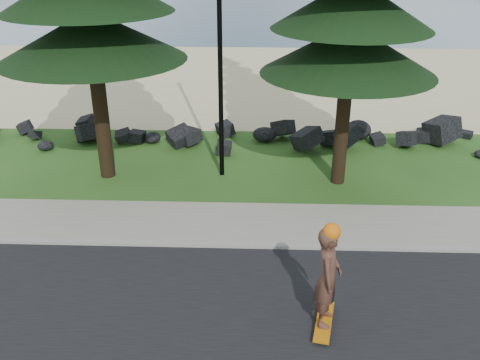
{
  "coord_description": "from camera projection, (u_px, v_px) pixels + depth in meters",
  "views": [
    {
      "loc": [
        1.09,
        -11.74,
        6.99
      ],
      "look_at": [
        0.67,
        0.0,
        1.35
      ],
      "focal_mm": 40.0,
      "sensor_mm": 36.0,
      "label": 1
    }
  ],
  "objects": [
    {
      "name": "seawall_boulders",
      "position": [
        227.0,
        145.0,
        18.68
      ],
      "size": [
        60.0,
        2.4,
        1.1
      ],
      "primitive_type": null,
      "color": "black",
      "rests_on": "ground"
    },
    {
      "name": "ground",
      "position": [
        214.0,
        227.0,
        13.64
      ],
      "size": [
        160.0,
        160.0,
        0.0
      ],
      "primitive_type": "plane",
      "color": "#234D18",
      "rests_on": "ground"
    },
    {
      "name": "sidewalk",
      "position": [
        214.0,
        222.0,
        13.8
      ],
      "size": [
        160.0,
        2.0,
        0.08
      ],
      "primitive_type": "cube",
      "color": "gray",
      "rests_on": "ground"
    },
    {
      "name": "lamp_post",
      "position": [
        220.0,
        39.0,
        14.73
      ],
      "size": [
        0.25,
        0.14,
        8.14
      ],
      "color": "black",
      "rests_on": "ground"
    },
    {
      "name": "kerb",
      "position": [
        211.0,
        245.0,
        12.81
      ],
      "size": [
        160.0,
        0.2,
        0.1
      ],
      "primitive_type": "cube",
      "color": "#9A958A",
      "rests_on": "ground"
    },
    {
      "name": "skateboarder",
      "position": [
        328.0,
        278.0,
        9.8
      ],
      "size": [
        0.62,
        1.25,
        2.26
      ],
      "rotation": [
        0.0,
        0.0,
        1.37
      ],
      "color": "#C56C0B",
      "rests_on": "ground"
    },
    {
      "name": "road",
      "position": [
        194.0,
        355.0,
        9.58
      ],
      "size": [
        160.0,
        7.0,
        0.02
      ],
      "primitive_type": "cube",
      "color": "black",
      "rests_on": "ground"
    },
    {
      "name": "beach_sand",
      "position": [
        237.0,
        79.0,
        26.7
      ],
      "size": [
        160.0,
        15.0,
        0.01
      ],
      "primitive_type": "cube",
      "color": "beige",
      "rests_on": "ground"
    }
  ]
}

